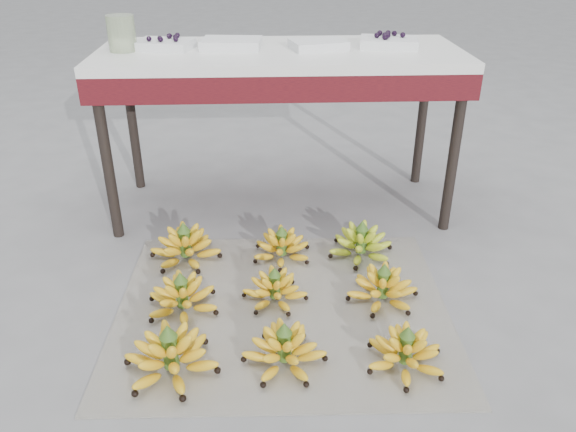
{
  "coord_description": "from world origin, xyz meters",
  "views": [
    {
      "loc": [
        -0.0,
        -1.65,
        1.31
      ],
      "look_at": [
        0.09,
        0.32,
        0.27
      ],
      "focal_mm": 35.0,
      "sensor_mm": 36.0,
      "label": 1
    }
  ],
  "objects_px": {
    "bunch_mid_left": "(182,297)",
    "bunch_back_center": "(282,247)",
    "bunch_front_center": "(284,350)",
    "bunch_front_left": "(171,356)",
    "tray_right": "(318,45)",
    "glass_jar": "(122,33)",
    "bunch_back_left": "(185,247)",
    "vendor_table": "(280,69)",
    "newspaper_mat": "(283,308)",
    "tray_left": "(231,44)",
    "bunch_mid_center": "(275,289)",
    "tray_far_right": "(389,42)",
    "bunch_back_right": "(361,244)",
    "bunch_mid_right": "(383,288)",
    "tray_far_left": "(165,44)",
    "bunch_front_right": "(405,352)"
  },
  "relations": [
    {
      "from": "bunch_front_right",
      "to": "bunch_front_left",
      "type": "bearing_deg",
      "value": 161.03
    },
    {
      "from": "newspaper_mat",
      "to": "tray_far_right",
      "type": "bearing_deg",
      "value": 59.78
    },
    {
      "from": "bunch_front_left",
      "to": "tray_left",
      "type": "distance_m",
      "value": 1.45
    },
    {
      "from": "newspaper_mat",
      "to": "bunch_back_right",
      "type": "height_order",
      "value": "bunch_back_right"
    },
    {
      "from": "glass_jar",
      "to": "bunch_back_left",
      "type": "bearing_deg",
      "value": -61.84
    },
    {
      "from": "bunch_front_left",
      "to": "tray_far_right",
      "type": "xyz_separation_m",
      "value": [
        0.9,
        1.23,
        0.75
      ]
    },
    {
      "from": "tray_right",
      "to": "bunch_mid_left",
      "type": "bearing_deg",
      "value": -123.43
    },
    {
      "from": "bunch_back_center",
      "to": "vendor_table",
      "type": "relative_size",
      "value": 0.18
    },
    {
      "from": "bunch_back_left",
      "to": "tray_left",
      "type": "distance_m",
      "value": 0.95
    },
    {
      "from": "bunch_back_center",
      "to": "bunch_front_left",
      "type": "bearing_deg",
      "value": -128.01
    },
    {
      "from": "bunch_back_left",
      "to": "bunch_mid_left",
      "type": "bearing_deg",
      "value": -63.67
    },
    {
      "from": "glass_jar",
      "to": "bunch_mid_right",
      "type": "bearing_deg",
      "value": -38.24
    },
    {
      "from": "bunch_mid_center",
      "to": "bunch_back_right",
      "type": "xyz_separation_m",
      "value": [
        0.38,
        0.31,
        0.01
      ]
    },
    {
      "from": "bunch_mid_right",
      "to": "tray_far_right",
      "type": "relative_size",
      "value": 1.16
    },
    {
      "from": "bunch_front_left",
      "to": "bunch_mid_right",
      "type": "bearing_deg",
      "value": 49.08
    },
    {
      "from": "bunch_back_center",
      "to": "tray_far_left",
      "type": "relative_size",
      "value": 1.05
    },
    {
      "from": "bunch_front_left",
      "to": "bunch_back_center",
      "type": "distance_m",
      "value": 0.78
    },
    {
      "from": "bunch_front_right",
      "to": "bunch_back_center",
      "type": "xyz_separation_m",
      "value": [
        -0.38,
        0.69,
        -0.0
      ]
    },
    {
      "from": "bunch_back_center",
      "to": "bunch_mid_left",
      "type": "bearing_deg",
      "value": -146.08
    },
    {
      "from": "bunch_front_center",
      "to": "bunch_back_center",
      "type": "distance_m",
      "value": 0.66
    },
    {
      "from": "newspaper_mat",
      "to": "glass_jar",
      "type": "bearing_deg",
      "value": 127.86
    },
    {
      "from": "bunch_front_left",
      "to": "bunch_back_right",
      "type": "xyz_separation_m",
      "value": [
        0.73,
        0.69,
        -0.01
      ]
    },
    {
      "from": "bunch_back_left",
      "to": "bunch_back_right",
      "type": "bearing_deg",
      "value": 21.33
    },
    {
      "from": "bunch_front_center",
      "to": "tray_left",
      "type": "relative_size",
      "value": 1.23
    },
    {
      "from": "bunch_mid_center",
      "to": "tray_far_right",
      "type": "bearing_deg",
      "value": 80.27
    },
    {
      "from": "bunch_front_left",
      "to": "bunch_back_center",
      "type": "bearing_deg",
      "value": 84.78
    },
    {
      "from": "newspaper_mat",
      "to": "bunch_back_right",
      "type": "xyz_separation_m",
      "value": [
        0.36,
        0.36,
        0.06
      ]
    },
    {
      "from": "bunch_front_left",
      "to": "tray_far_right",
      "type": "relative_size",
      "value": 1.41
    },
    {
      "from": "tray_right",
      "to": "tray_far_right",
      "type": "xyz_separation_m",
      "value": [
        0.33,
        0.03,
        0.0
      ]
    },
    {
      "from": "tray_far_right",
      "to": "tray_right",
      "type": "bearing_deg",
      "value": -174.64
    },
    {
      "from": "bunch_mid_center",
      "to": "vendor_table",
      "type": "relative_size",
      "value": 0.2
    },
    {
      "from": "newspaper_mat",
      "to": "bunch_mid_center",
      "type": "relative_size",
      "value": 3.85
    },
    {
      "from": "tray_far_left",
      "to": "bunch_front_center",
      "type": "bearing_deg",
      "value": -67.83
    },
    {
      "from": "tray_far_left",
      "to": "bunch_front_right",
      "type": "bearing_deg",
      "value": -54.3
    },
    {
      "from": "newspaper_mat",
      "to": "bunch_front_left",
      "type": "bearing_deg",
      "value": -139.02
    },
    {
      "from": "bunch_back_left",
      "to": "bunch_back_right",
      "type": "xyz_separation_m",
      "value": [
        0.76,
        -0.0,
        -0.0
      ]
    },
    {
      "from": "bunch_mid_left",
      "to": "bunch_mid_center",
      "type": "bearing_deg",
      "value": -15.15
    },
    {
      "from": "bunch_front_left",
      "to": "tray_right",
      "type": "relative_size",
      "value": 1.47
    },
    {
      "from": "bunch_back_center",
      "to": "tray_far_left",
      "type": "bearing_deg",
      "value": 124.24
    },
    {
      "from": "bunch_mid_left",
      "to": "tray_right",
      "type": "xyz_separation_m",
      "value": [
        0.57,
        0.87,
        0.75
      ]
    },
    {
      "from": "newspaper_mat",
      "to": "bunch_front_right",
      "type": "bearing_deg",
      "value": -40.34
    },
    {
      "from": "bunch_mid_left",
      "to": "bunch_mid_right",
      "type": "xyz_separation_m",
      "value": [
        0.76,
        0.03,
        -0.0
      ]
    },
    {
      "from": "newspaper_mat",
      "to": "tray_left",
      "type": "height_order",
      "value": "tray_left"
    },
    {
      "from": "bunch_mid_left",
      "to": "bunch_back_center",
      "type": "height_order",
      "value": "bunch_mid_left"
    },
    {
      "from": "tray_far_left",
      "to": "glass_jar",
      "type": "xyz_separation_m",
      "value": [
        -0.18,
        -0.04,
        0.06
      ]
    },
    {
      "from": "bunch_front_left",
      "to": "vendor_table",
      "type": "distance_m",
      "value": 1.42
    },
    {
      "from": "bunch_back_left",
      "to": "bunch_mid_right",
      "type": "bearing_deg",
      "value": -1.27
    },
    {
      "from": "newspaper_mat",
      "to": "bunch_mid_center",
      "type": "distance_m",
      "value": 0.08
    },
    {
      "from": "bunch_back_right",
      "to": "tray_left",
      "type": "height_order",
      "value": "tray_left"
    },
    {
      "from": "bunch_mid_center",
      "to": "tray_far_left",
      "type": "height_order",
      "value": "tray_far_left"
    }
  ]
}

